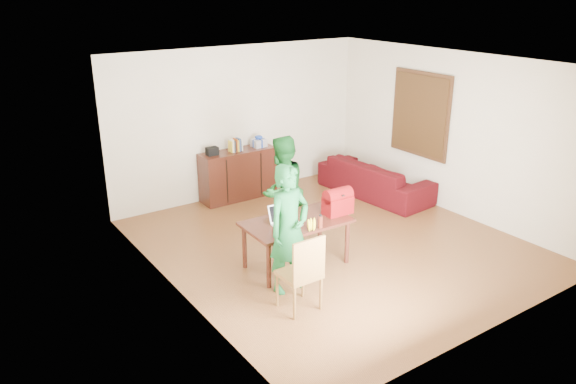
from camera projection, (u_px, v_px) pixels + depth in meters
room at (331, 159)px, 8.13m from camera, size 5.20×5.70×2.90m
table at (296, 226)px, 7.65m from camera, size 1.46×0.85×0.67m
chair at (300, 287)px, 6.71m from camera, size 0.45×0.43×0.99m
person_near at (289, 229)px, 6.97m from camera, size 0.65×0.47×1.67m
person_far at (282, 191)px, 8.28m from camera, size 0.97×0.87×1.65m
laptop at (287, 222)px, 7.46m from camera, size 0.38×0.27×0.26m
bananas at (312, 228)px, 7.32m from camera, size 0.19×0.15×0.06m
bottle at (320, 221)px, 7.37m from camera, size 0.07×0.07×0.19m
red_bag at (338, 204)px, 7.81m from camera, size 0.41×0.25×0.30m
sofa at (375, 178)px, 10.34m from camera, size 1.04×2.26×0.64m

